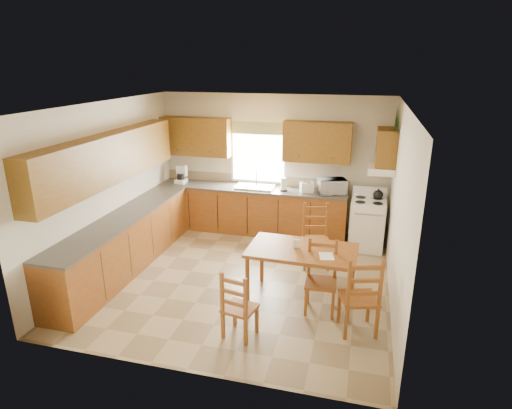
% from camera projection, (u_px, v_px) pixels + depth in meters
% --- Properties ---
extents(floor, '(4.50, 4.50, 0.00)m').
position_uv_depth(floor, '(242.00, 278.00, 6.82)').
color(floor, '#9B8662').
rests_on(floor, ground).
extents(ceiling, '(4.50, 4.50, 0.00)m').
position_uv_depth(ceiling, '(240.00, 105.00, 5.96)').
color(ceiling, olive).
rests_on(ceiling, floor).
extents(wall_left, '(4.50, 4.50, 0.00)m').
position_uv_depth(wall_left, '(108.00, 187.00, 6.92)').
color(wall_left, beige).
rests_on(wall_left, floor).
extents(wall_right, '(4.50, 4.50, 0.00)m').
position_uv_depth(wall_right, '(399.00, 210.00, 5.85)').
color(wall_right, beige).
rests_on(wall_right, floor).
extents(wall_back, '(4.50, 4.50, 0.00)m').
position_uv_depth(wall_back, '(273.00, 164.00, 8.45)').
color(wall_back, beige).
rests_on(wall_back, floor).
extents(wall_front, '(4.50, 4.50, 0.00)m').
position_uv_depth(wall_front, '(179.00, 262.00, 4.32)').
color(wall_front, beige).
rests_on(wall_front, floor).
extents(lower_cab_back, '(3.75, 0.60, 0.88)m').
position_uv_depth(lower_cab_back, '(251.00, 211.00, 8.56)').
color(lower_cab_back, brown).
rests_on(lower_cab_back, floor).
extents(lower_cab_left, '(0.60, 3.60, 0.88)m').
position_uv_depth(lower_cab_left, '(125.00, 244.00, 7.00)').
color(lower_cab_left, brown).
rests_on(lower_cab_left, floor).
extents(counter_back, '(3.75, 0.63, 0.04)m').
position_uv_depth(counter_back, '(251.00, 189.00, 8.41)').
color(counter_back, '#4B4641').
rests_on(counter_back, lower_cab_back).
extents(counter_left, '(0.63, 3.60, 0.04)m').
position_uv_depth(counter_left, '(122.00, 217.00, 6.86)').
color(counter_left, '#4B4641').
rests_on(counter_left, lower_cab_left).
extents(backsplash, '(3.75, 0.01, 0.18)m').
position_uv_depth(backsplash, '(255.00, 179.00, 8.64)').
color(backsplash, gray).
rests_on(backsplash, counter_back).
extents(upper_cab_back_left, '(1.41, 0.33, 0.75)m').
position_uv_depth(upper_cab_back_left, '(196.00, 137.00, 8.51)').
color(upper_cab_back_left, brown).
rests_on(upper_cab_back_left, wall_back).
extents(upper_cab_back_right, '(1.25, 0.33, 0.75)m').
position_uv_depth(upper_cab_back_right, '(317.00, 142.00, 7.93)').
color(upper_cab_back_right, brown).
rests_on(upper_cab_back_right, wall_back).
extents(upper_cab_left, '(0.33, 3.60, 0.75)m').
position_uv_depth(upper_cab_left, '(108.00, 159.00, 6.58)').
color(upper_cab_left, brown).
rests_on(upper_cab_left, wall_left).
extents(upper_cab_stove, '(0.33, 0.62, 0.62)m').
position_uv_depth(upper_cab_stove, '(386.00, 147.00, 7.23)').
color(upper_cab_stove, brown).
rests_on(upper_cab_stove, wall_right).
extents(range_hood, '(0.44, 0.62, 0.12)m').
position_uv_depth(range_hood, '(381.00, 169.00, 7.36)').
color(range_hood, white).
rests_on(range_hood, wall_right).
extents(window_frame, '(1.13, 0.02, 1.18)m').
position_uv_depth(window_frame, '(258.00, 153.00, 8.43)').
color(window_frame, white).
rests_on(window_frame, wall_back).
extents(window_pane, '(1.05, 0.01, 1.10)m').
position_uv_depth(window_pane, '(258.00, 154.00, 8.43)').
color(window_pane, white).
rests_on(window_pane, wall_back).
extents(window_valance, '(1.19, 0.01, 0.24)m').
position_uv_depth(window_valance, '(258.00, 128.00, 8.24)').
color(window_valance, '#47632D').
rests_on(window_valance, wall_back).
extents(sink_basin, '(0.75, 0.45, 0.04)m').
position_uv_depth(sink_basin, '(255.00, 187.00, 8.38)').
color(sink_basin, silver).
rests_on(sink_basin, counter_back).
extents(pine_decal_a, '(0.22, 0.22, 0.36)m').
position_uv_depth(pine_decal_a, '(398.00, 121.00, 6.75)').
color(pine_decal_a, black).
rests_on(pine_decal_a, wall_right).
extents(pine_decal_b, '(0.22, 0.22, 0.36)m').
position_uv_depth(pine_decal_b, '(398.00, 116.00, 7.03)').
color(pine_decal_b, black).
rests_on(pine_decal_b, wall_right).
extents(pine_decal_c, '(0.22, 0.22, 0.36)m').
position_uv_depth(pine_decal_c, '(396.00, 116.00, 7.34)').
color(pine_decal_c, black).
rests_on(pine_decal_c, wall_right).
extents(stove, '(0.62, 0.64, 0.90)m').
position_uv_depth(stove, '(367.00, 225.00, 7.79)').
color(stove, white).
rests_on(stove, floor).
extents(coffeemaker, '(0.28, 0.31, 0.36)m').
position_uv_depth(coffeemaker, '(181.00, 174.00, 8.68)').
color(coffeemaker, white).
rests_on(coffeemaker, counter_back).
extents(paper_towel, '(0.13, 0.13, 0.25)m').
position_uv_depth(paper_towel, '(283.00, 184.00, 8.17)').
color(paper_towel, white).
rests_on(paper_towel, counter_back).
extents(toaster, '(0.28, 0.23, 0.20)m').
position_uv_depth(toaster, '(307.00, 187.00, 8.07)').
color(toaster, white).
rests_on(toaster, counter_back).
extents(microwave, '(0.56, 0.48, 0.28)m').
position_uv_depth(microwave, '(332.00, 186.00, 7.99)').
color(microwave, white).
rests_on(microwave, counter_back).
extents(dining_table, '(1.53, 0.91, 0.80)m').
position_uv_depth(dining_table, '(301.00, 275.00, 6.07)').
color(dining_table, brown).
rests_on(dining_table, floor).
extents(chair_near_left, '(0.44, 0.43, 0.90)m').
position_uv_depth(chair_near_left, '(240.00, 304.00, 5.25)').
color(chair_near_left, brown).
rests_on(chair_near_left, floor).
extents(chair_near_right, '(0.55, 0.54, 1.07)m').
position_uv_depth(chair_near_right, '(359.00, 293.00, 5.33)').
color(chair_near_right, brown).
rests_on(chair_near_right, floor).
extents(chair_far_left, '(0.53, 0.51, 1.05)m').
position_uv_depth(chair_far_left, '(316.00, 237.00, 7.06)').
color(chair_far_left, brown).
rests_on(chair_far_left, floor).
extents(chair_far_right, '(0.44, 0.42, 0.99)m').
position_uv_depth(chair_far_right, '(321.00, 278.00, 5.77)').
color(chair_far_right, brown).
rests_on(chair_far_right, floor).
extents(table_paper, '(0.23, 0.28, 0.00)m').
position_uv_depth(table_paper, '(326.00, 256.00, 5.72)').
color(table_paper, white).
rests_on(table_paper, dining_table).
extents(table_card, '(0.09, 0.02, 0.12)m').
position_uv_depth(table_card, '(297.00, 244.00, 5.96)').
color(table_card, white).
rests_on(table_card, dining_table).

